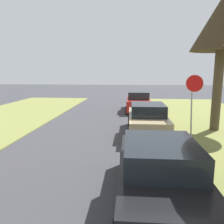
{
  "coord_description": "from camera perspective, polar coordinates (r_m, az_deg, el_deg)",
  "views": [
    {
      "loc": [
        1.6,
        3.91,
        3.09
      ],
      "look_at": [
        0.85,
        12.26,
        1.6
      ],
      "focal_mm": 35.69,
      "sensor_mm": 36.0,
      "label": 1
    }
  ],
  "objects": [
    {
      "name": "stop_sign_far",
      "position": [
        10.94,
        20.18,
        4.72
      ],
      "size": [
        0.81,
        0.51,
        2.95
      ],
      "color": "#9EA0A5",
      "rests_on": "grass_verge_right"
    },
    {
      "name": "street_tree_right_mid_b",
      "position": [
        13.06,
        26.49,
        19.37
      ],
      "size": [
        3.03,
        3.03,
        6.86
      ],
      "color": "#4A3F2C",
      "rests_on": "grass_verge_right"
    },
    {
      "name": "parked_sedan_black",
      "position": [
        5.56,
        11.81,
        -15.3
      ],
      "size": [
        1.99,
        4.42,
        1.57
      ],
      "color": "black",
      "rests_on": "ground"
    },
    {
      "name": "parked_sedan_tan",
      "position": [
        11.33,
        9.0,
        -2.07
      ],
      "size": [
        1.99,
        4.42,
        1.57
      ],
      "color": "tan",
      "rests_on": "ground"
    },
    {
      "name": "parked_sedan_red",
      "position": [
        18.18,
        6.69,
        2.58
      ],
      "size": [
        1.99,
        4.42,
        1.57
      ],
      "color": "red",
      "rests_on": "ground"
    }
  ]
}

